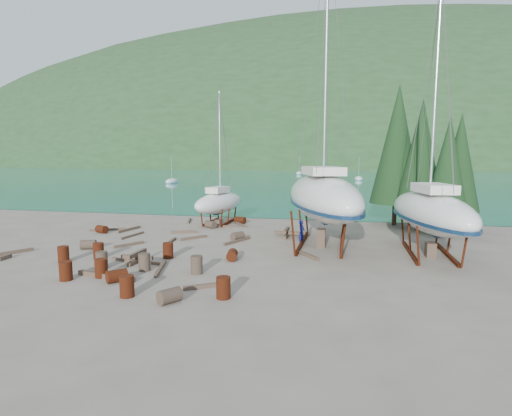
% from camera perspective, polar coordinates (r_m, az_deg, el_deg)
% --- Properties ---
extents(ground, '(600.00, 600.00, 0.00)m').
position_cam_1_polar(ground, '(22.52, -5.81, -7.24)').
color(ground, '#6A6154').
rests_on(ground, ground).
extents(bay_water, '(700.00, 700.00, 0.00)m').
position_cam_1_polar(bay_water, '(335.78, 11.58, 6.16)').
color(bay_water, teal).
rests_on(bay_water, ground).
extents(far_hill, '(800.00, 360.00, 110.00)m').
position_cam_1_polar(far_hill, '(340.78, 11.60, 6.17)').
color(far_hill, '#1D381C').
rests_on(far_hill, ground).
extents(far_house_left, '(6.60, 5.60, 5.60)m').
position_cam_1_polar(far_house_left, '(221.07, -4.96, 6.54)').
color(far_house_left, beige).
rests_on(far_house_left, ground).
extents(far_house_center, '(6.60, 5.60, 5.60)m').
position_cam_1_polar(far_house_center, '(212.40, 5.44, 6.50)').
color(far_house_center, beige).
rests_on(far_house_center, ground).
extents(far_house_right, '(6.60, 5.60, 5.60)m').
position_cam_1_polar(far_house_right, '(211.93, 19.06, 6.14)').
color(far_house_right, beige).
rests_on(far_house_right, ground).
extents(cypress_near_right, '(3.60, 3.60, 10.00)m').
position_cam_1_polar(cypress_near_right, '(33.12, 22.48, 7.00)').
color(cypress_near_right, black).
rests_on(cypress_near_right, ground).
extents(cypress_mid_right, '(3.06, 3.06, 8.50)m').
position_cam_1_polar(cypress_mid_right, '(31.46, 25.72, 5.26)').
color(cypress_mid_right, black).
rests_on(cypress_mid_right, ground).
extents(cypress_back_left, '(4.14, 4.14, 11.50)m').
position_cam_1_polar(cypress_back_left, '(34.91, 19.55, 8.55)').
color(cypress_back_left, black).
rests_on(cypress_back_left, ground).
extents(cypress_far_right, '(3.24, 3.24, 9.00)m').
position_cam_1_polar(cypress_far_right, '(34.72, 27.06, 5.79)').
color(cypress_far_right, black).
rests_on(cypress_far_right, ground).
extents(moored_boat_left, '(2.00, 5.00, 6.05)m').
position_cam_1_polar(moored_boat_left, '(88.88, -11.93, 3.73)').
color(moored_boat_left, silver).
rests_on(moored_boat_left, ground).
extents(moored_boat_mid, '(2.00, 5.00, 6.05)m').
position_cam_1_polar(moored_boat_mid, '(100.84, 14.44, 4.06)').
color(moored_boat_mid, silver).
rests_on(moored_boat_mid, ground).
extents(moored_boat_far, '(2.00, 5.00, 6.05)m').
position_cam_1_polar(moored_boat_far, '(131.62, 6.19, 4.94)').
color(moored_boat_far, silver).
rests_on(moored_boat_far, ground).
extents(large_sailboat_near, '(7.00, 12.92, 19.53)m').
position_cam_1_polar(large_sailboat_near, '(25.72, 9.50, 1.62)').
color(large_sailboat_near, silver).
rests_on(large_sailboat_near, ground).
extents(large_sailboat_far, '(4.67, 10.18, 15.54)m').
position_cam_1_polar(large_sailboat_far, '(24.90, 23.71, -0.47)').
color(large_sailboat_far, silver).
rests_on(large_sailboat_far, ground).
extents(small_sailboat_shore, '(3.58, 7.23, 11.08)m').
position_cam_1_polar(small_sailboat_shore, '(34.01, -5.29, 0.82)').
color(small_sailboat_shore, silver).
rests_on(small_sailboat_shore, ground).
extents(worker, '(0.55, 0.67, 1.60)m').
position_cam_1_polar(worker, '(25.98, 6.54, -3.49)').
color(worker, navy).
rests_on(worker, ground).
extents(drum_0, '(0.58, 0.58, 0.88)m').
position_cam_1_polar(drum_0, '(23.97, -25.81, -5.97)').
color(drum_0, '#561D0E').
rests_on(drum_0, ground).
extents(drum_1, '(0.98, 1.05, 0.58)m').
position_cam_1_polar(drum_1, '(16.18, -12.23, -12.16)').
color(drum_1, '#2D2823').
rests_on(drum_1, ground).
extents(drum_2, '(1.02, 0.84, 0.58)m').
position_cam_1_polar(drum_2, '(31.94, -21.17, -2.85)').
color(drum_2, '#561D0E').
rests_on(drum_2, ground).
extents(drum_3, '(0.58, 0.58, 0.88)m').
position_cam_1_polar(drum_3, '(17.26, -17.96, -10.59)').
color(drum_3, '#561D0E').
rests_on(drum_3, ground).
extents(drum_4, '(1.00, 0.78, 0.58)m').
position_cam_1_polar(drum_4, '(34.11, -2.27, -1.74)').
color(drum_4, '#561D0E').
rests_on(drum_4, ground).
extents(drum_5, '(0.58, 0.58, 0.88)m').
position_cam_1_polar(drum_5, '(20.80, -15.65, -7.45)').
color(drum_5, '#2D2823').
rests_on(drum_5, ground).
extents(drum_6, '(0.74, 0.98, 0.58)m').
position_cam_1_polar(drum_6, '(22.11, -3.43, -6.71)').
color(drum_6, '#561D0E').
rests_on(drum_6, ground).
extents(drum_7, '(0.58, 0.58, 0.88)m').
position_cam_1_polar(drum_7, '(16.34, -4.68, -11.27)').
color(drum_7, '#561D0E').
rests_on(drum_7, ground).
extents(drum_8, '(0.58, 0.58, 0.88)m').
position_cam_1_polar(drum_8, '(24.08, -21.58, -5.69)').
color(drum_8, '#561D0E').
rests_on(drum_8, ground).
extents(drum_9, '(1.05, 0.94, 0.58)m').
position_cam_1_polar(drum_9, '(32.08, -6.48, -2.36)').
color(drum_9, '#2D2823').
rests_on(drum_9, ground).
extents(drum_10, '(0.58, 0.58, 0.88)m').
position_cam_1_polar(drum_10, '(20.35, -21.25, -8.01)').
color(drum_10, '#561D0E').
rests_on(drum_10, ground).
extents(drum_11, '(0.98, 1.05, 0.58)m').
position_cam_1_polar(drum_11, '(27.26, -2.64, -4.04)').
color(drum_11, '#2D2823').
rests_on(drum_11, ground).
extents(drum_12, '(1.02, 1.04, 0.58)m').
position_cam_1_polar(drum_12, '(19.37, -19.26, -9.15)').
color(drum_12, '#561D0E').
rests_on(drum_12, ground).
extents(drum_13, '(0.58, 0.58, 0.88)m').
position_cam_1_polar(drum_13, '(20.51, -25.53, -8.11)').
color(drum_13, '#561D0E').
rests_on(drum_13, ground).
extents(drum_14, '(0.58, 0.58, 0.88)m').
position_cam_1_polar(drum_14, '(23.00, -12.45, -5.94)').
color(drum_14, '#561D0E').
rests_on(drum_14, ground).
extents(drum_15, '(1.02, 0.84, 0.58)m').
position_cam_1_polar(drum_15, '(26.73, -22.82, -4.83)').
color(drum_15, '#2D2823').
rests_on(drum_15, ground).
extents(drum_16, '(0.58, 0.58, 0.88)m').
position_cam_1_polar(drum_16, '(21.84, -21.17, -6.97)').
color(drum_16, '#2D2823').
rests_on(drum_16, ground).
extents(drum_17, '(0.58, 0.58, 0.88)m').
position_cam_1_polar(drum_17, '(19.77, -8.48, -8.02)').
color(drum_17, '#2D2823').
rests_on(drum_17, ground).
extents(timber_0, '(0.92, 2.51, 0.14)m').
position_cam_1_polar(timber_0, '(35.63, -9.52, -1.81)').
color(timber_0, brown).
rests_on(timber_0, ground).
extents(timber_1, '(1.25, 1.52, 0.19)m').
position_cam_1_polar(timber_1, '(22.90, 7.53, -6.77)').
color(timber_1, brown).
rests_on(timber_1, ground).
extents(timber_2, '(0.59, 2.52, 0.19)m').
position_cam_1_polar(timber_2, '(32.37, -17.68, -2.93)').
color(timber_2, brown).
rests_on(timber_2, ground).
extents(timber_3, '(3.23, 0.59, 0.15)m').
position_cam_1_polar(timber_3, '(22.54, -16.64, -7.31)').
color(timber_3, brown).
rests_on(timber_3, ground).
extents(timber_4, '(1.41, 1.71, 0.17)m').
position_cam_1_polar(timber_4, '(28.05, -8.88, -4.22)').
color(timber_4, brown).
rests_on(timber_4, ground).
extents(timber_5, '(0.95, 2.74, 0.16)m').
position_cam_1_polar(timber_5, '(20.87, -13.47, -8.35)').
color(timber_5, brown).
rests_on(timber_5, ground).
extents(timber_6, '(1.24, 1.56, 0.19)m').
position_cam_1_polar(timber_6, '(33.06, -2.22, -2.37)').
color(timber_6, brown).
rests_on(timber_6, ground).
extents(timber_7, '(1.61, 1.17, 0.17)m').
position_cam_1_polar(timber_7, '(17.73, -7.42, -11.01)').
color(timber_7, brown).
rests_on(timber_7, ground).
extents(timber_8, '(1.84, 0.86, 0.19)m').
position_cam_1_polar(timber_8, '(30.25, -10.28, -3.39)').
color(timber_8, brown).
rests_on(timber_8, ground).
extents(timber_9, '(2.35, 0.64, 0.15)m').
position_cam_1_polar(timber_9, '(32.37, -4.66, -2.64)').
color(timber_9, brown).
rests_on(timber_9, ground).
extents(timber_10, '(1.24, 2.56, 0.16)m').
position_cam_1_polar(timber_10, '(26.68, -2.73, -4.74)').
color(timber_10, brown).
rests_on(timber_10, ground).
extents(timber_11, '(0.44, 2.19, 0.15)m').
position_cam_1_polar(timber_11, '(27.11, -12.11, -4.71)').
color(timber_11, brown).
rests_on(timber_11, ground).
extents(timber_12, '(1.22, 1.85, 0.17)m').
position_cam_1_polar(timber_12, '(26.85, -17.67, -5.00)').
color(timber_12, brown).
rests_on(timber_12, ground).
extents(timber_13, '(0.31, 0.92, 0.22)m').
position_cam_1_polar(timber_13, '(26.31, -32.27, -5.98)').
color(timber_13, brown).
rests_on(timber_13, ground).
extents(timber_14, '(1.48, 2.50, 0.18)m').
position_cam_1_polar(timber_14, '(27.45, -31.94, -5.49)').
color(timber_14, brown).
rests_on(timber_14, ground).
extents(timber_15, '(0.45, 2.57, 0.15)m').
position_cam_1_polar(timber_15, '(29.93, -17.21, -3.76)').
color(timber_15, brown).
rests_on(timber_15, ground).
extents(timber_16, '(3.25, 0.80, 0.23)m').
position_cam_1_polar(timber_16, '(20.14, -20.62, -9.10)').
color(timber_16, brown).
rests_on(timber_16, ground).
extents(timber_17, '(2.38, 1.46, 0.16)m').
position_cam_1_polar(timber_17, '(32.89, -20.43, -2.90)').
color(timber_17, brown).
rests_on(timber_17, ground).
extents(timber_pile_fore, '(1.80, 1.80, 0.60)m').
position_cam_1_polar(timber_pile_fore, '(22.47, -16.63, -6.76)').
color(timber_pile_fore, brown).
rests_on(timber_pile_fore, ground).
extents(timber_pile_aft, '(1.80, 1.80, 0.60)m').
position_cam_1_polar(timber_pile_aft, '(28.43, 4.38, -3.56)').
color(timber_pile_aft, brown).
rests_on(timber_pile_aft, ground).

